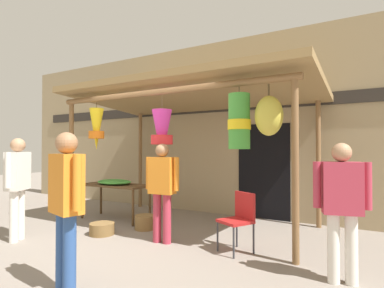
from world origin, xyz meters
name	(u,v)px	position (x,y,z in m)	size (l,w,h in m)	color
ground_plane	(154,235)	(0.00, 0.00, 0.00)	(30.00, 30.00, 0.00)	gray
shop_facade	(213,128)	(0.01, 2.30, 1.97)	(12.48, 0.29, 3.93)	#9E8966
market_stall_canopy	(191,102)	(0.31, 0.74, 2.35)	(4.77, 2.62, 2.69)	brown
display_table	(116,188)	(-1.42, 0.58, 0.66)	(1.49, 0.63, 0.73)	brown
flower_heap_on_table	(115,182)	(-1.41, 0.53, 0.79)	(0.78, 0.55, 0.10)	green
folding_chair	(239,216)	(1.57, -0.05, 0.50)	(0.54, 0.54, 0.84)	#AD1E1E
wicker_basket_by_table	(145,222)	(-0.39, 0.25, 0.13)	(0.37, 0.37, 0.26)	olive
wicker_basket_spare	(102,229)	(-0.80, -0.40, 0.10)	(0.42, 0.42, 0.20)	brown
vendor_in_orange	(18,180)	(-1.72, -1.33, 0.97)	(0.38, 0.53, 1.64)	silver
customer_foreground	(342,201)	(2.93, -0.50, 0.90)	(0.58, 0.31, 1.54)	silver
shopper_by_bananas	(66,198)	(0.49, -2.14, 0.97)	(0.57, 0.32, 1.64)	#2D5193
passerby_at_right	(162,185)	(0.36, -0.26, 0.91)	(0.59, 0.25, 1.55)	#B23347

